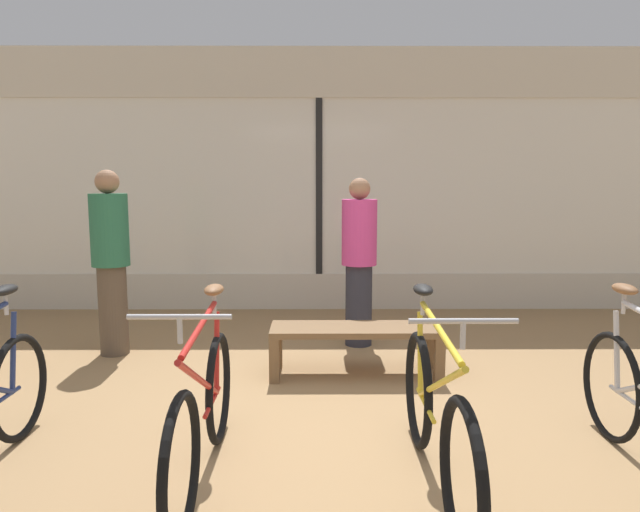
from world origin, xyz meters
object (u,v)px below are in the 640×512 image
object	(u,v)px
display_bench	(356,335)
bicycle_right	(436,418)
customer_by_window	(111,259)
customer_near_rack	(359,259)
bicycle_left	(203,412)

from	to	relation	value
display_bench	bicycle_right	bearing A→B (deg)	-80.55
customer_by_window	customer_near_rack	bearing A→B (deg)	7.18
display_bench	customer_near_rack	xyz separation A→B (m)	(0.09, 0.89, 0.52)
customer_near_rack	bicycle_right	bearing A→B (deg)	-85.61
bicycle_left	display_bench	xyz separation A→B (m)	(0.92, 1.68, -0.04)
bicycle_left	display_bench	size ratio (longest dim) A/B	1.19
display_bench	customer_near_rack	distance (m)	1.03
bicycle_left	bicycle_right	world-z (taller)	bicycle_right
bicycle_right	display_bench	bearing A→B (deg)	99.45
customer_near_rack	customer_by_window	world-z (taller)	customer_by_window
bicycle_left	customer_by_window	bearing A→B (deg)	119.40
customer_near_rack	bicycle_left	bearing A→B (deg)	-111.55
customer_by_window	bicycle_right	bearing A→B (deg)	-43.47
customer_by_window	bicycle_left	bearing A→B (deg)	-60.60
bicycle_right	customer_near_rack	xyz separation A→B (m)	(-0.20, 2.66, 0.47)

